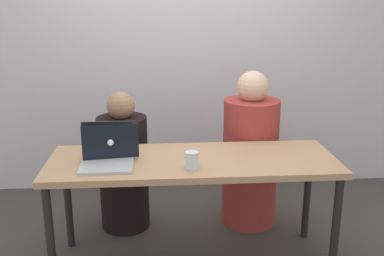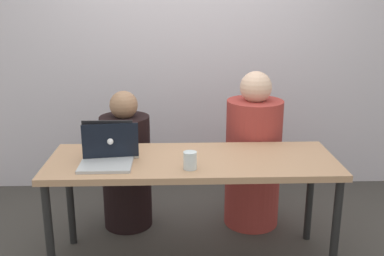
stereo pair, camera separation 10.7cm
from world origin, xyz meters
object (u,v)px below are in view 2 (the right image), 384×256
at_px(person_on_right, 253,158).
at_px(laptop_back_left, 111,148).
at_px(laptop_front_left, 107,155).
at_px(water_glass_center, 190,162).
at_px(person_on_left, 126,168).

bearing_deg(person_on_right, laptop_back_left, 8.59).
bearing_deg(laptop_back_left, laptop_front_left, 79.52).
bearing_deg(laptop_back_left, person_on_right, -162.09).
relative_size(laptop_front_left, water_glass_center, 2.95).
distance_m(person_on_left, laptop_front_left, 0.68).
distance_m(person_on_left, laptop_back_left, 0.56).
xyz_separation_m(person_on_left, laptop_back_left, (-0.03, -0.47, 0.31)).
height_order(person_on_left, water_glass_center, person_on_left).
distance_m(person_on_left, water_glass_center, 0.90).
bearing_deg(person_on_right, water_glass_center, 38.32).
bearing_deg(laptop_back_left, person_on_left, -101.62).
relative_size(person_on_left, laptop_front_left, 3.39).
relative_size(laptop_front_left, laptop_back_left, 0.84).
distance_m(laptop_front_left, water_glass_center, 0.51).
height_order(person_on_left, person_on_right, person_on_right).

